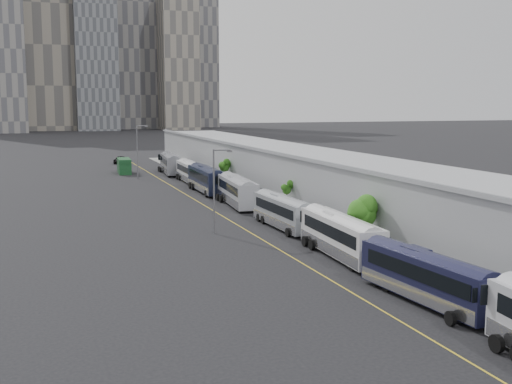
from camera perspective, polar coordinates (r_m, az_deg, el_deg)
name	(u,v)px	position (r m, az deg, el deg)	size (l,w,h in m)	color
sidewalk	(309,213)	(78.65, 4.73, -1.88)	(10.00, 170.00, 0.12)	gray
lane_line	(227,219)	(75.07, -2.62, -2.37)	(0.12, 160.00, 0.02)	gold
depot	(339,184)	(79.83, 7.38, 0.73)	(12.45, 160.40, 7.20)	gray
skyline	(69,27)	(342.60, -16.27, 13.89)	(145.00, 64.00, 120.00)	slate
bus_1	(427,282)	(45.07, 14.93, -7.71)	(3.47, 12.20, 3.52)	#161733
bus_2	(341,239)	(56.72, 7.54, -4.19)	(3.21, 12.98, 3.76)	silver
bus_3	(283,215)	(69.08, 2.44, -2.03)	(2.71, 12.11, 3.53)	gray
bus_4	(237,194)	(84.19, -1.66, -0.14)	(3.72, 13.32, 3.84)	#9799A1
bus_5	(207,181)	(96.99, -4.42, 0.94)	(3.00, 13.53, 3.94)	black
bus_6	(190,173)	(109.80, -5.88, 1.66)	(2.88, 12.39, 3.60)	silver
bus_7	(171,165)	(123.19, -7.60, 2.36)	(3.86, 13.45, 3.88)	slate
tree_1	(362,209)	(59.02, 9.39, -1.53)	(2.68, 2.68, 5.18)	black
tree_2	(287,190)	(77.63, 2.75, 0.22)	(1.08, 1.08, 3.68)	black
tree_3	(224,166)	(101.83, -2.82, 2.31)	(1.55, 1.55, 4.30)	black
street_lamp_near	(216,185)	(65.80, -3.60, 0.61)	(2.04, 0.22, 8.75)	#59595E
street_lamp_far	(138,148)	(115.23, -10.43, 3.84)	(2.04, 0.22, 9.55)	#59595E
shipping_container	(124,166)	(125.45, -11.64, 2.28)	(2.25, 6.71, 2.87)	#11391B
suv	(121,160)	(146.55, -11.95, 2.80)	(2.60, 5.63, 1.57)	black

